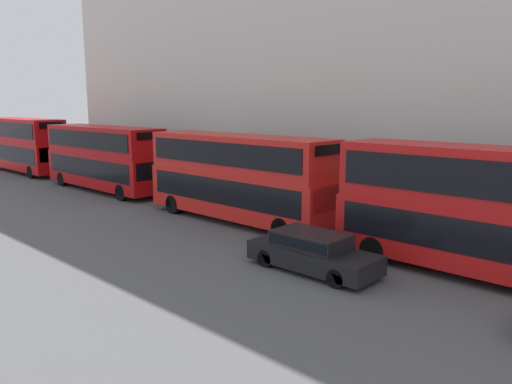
{
  "coord_description": "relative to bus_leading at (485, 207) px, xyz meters",
  "views": [
    {
      "loc": [
        -15.35,
        -1.03,
        5.86
      ],
      "look_at": [
        0.48,
        14.01,
        1.92
      ],
      "focal_mm": 35.0,
      "sensor_mm": 36.0,
      "label": 1
    }
  ],
  "objects": [
    {
      "name": "bus_leading",
      "position": [
        0.0,
        0.0,
        0.0
      ],
      "size": [
        2.59,
        10.08,
        4.42
      ],
      "color": "red",
      "rests_on": "ground"
    },
    {
      "name": "bus_third_in_queue",
      "position": [
        0.0,
        24.47,
        -0.06
      ],
      "size": [
        2.59,
        10.96,
        4.29
      ],
      "color": "#B20C0F",
      "rests_on": "ground"
    },
    {
      "name": "pedestrian",
      "position": [
        2.18,
        27.39,
        -1.69
      ],
      "size": [
        0.36,
        0.36,
        1.61
      ],
      "color": "maroon",
      "rests_on": "ground"
    },
    {
      "name": "bus_second_in_queue",
      "position": [
        -0.0,
        11.69,
        -0.06
      ],
      "size": [
        2.59,
        10.8,
        4.28
      ],
      "color": "red",
      "rests_on": "ground"
    },
    {
      "name": "car_hatchback",
      "position": [
        -3.4,
        4.53,
        -1.69
      ],
      "size": [
        1.81,
        4.75,
        1.39
      ],
      "color": "black",
      "rests_on": "ground"
    },
    {
      "name": "bus_trailing",
      "position": [
        0.0,
        37.23,
        0.06
      ],
      "size": [
        2.59,
        10.55,
        4.52
      ],
      "color": "#B20C0F",
      "rests_on": "ground"
    }
  ]
}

